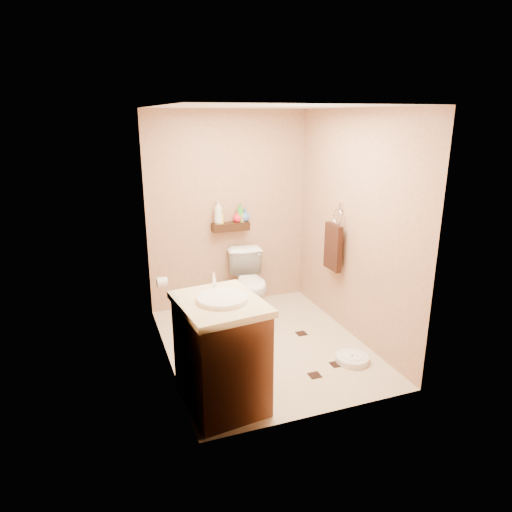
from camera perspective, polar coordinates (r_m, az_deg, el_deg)
name	(u,v)px	position (r m, az deg, el deg)	size (l,w,h in m)	color
ground	(264,345)	(4.92, 1.06, -11.02)	(2.50, 2.50, 0.00)	beige
wall_back	(228,211)	(5.63, -3.47, 5.64)	(2.00, 0.04, 2.40)	tan
wall_front	(326,275)	(3.39, 8.78, -2.42)	(2.00, 0.04, 2.40)	tan
wall_left	(163,245)	(4.23, -11.59, 1.40)	(0.04, 2.50, 2.40)	tan
wall_right	(354,227)	(4.92, 12.10, 3.58)	(0.04, 2.50, 2.40)	tan
ceiling	(266,107)	(4.33, 1.24, 18.17)	(2.00, 2.50, 0.02)	white
wall_shelf	(231,227)	(5.59, -3.20, 3.68)	(0.46, 0.14, 0.10)	#321A0D
floor_accents	(272,347)	(4.87, 2.02, -11.30)	(1.19, 1.35, 0.01)	black
toilet	(250,284)	(5.52, -0.75, -3.48)	(0.42, 0.74, 0.76)	white
vanity	(221,352)	(3.81, -4.39, -11.86)	(0.72, 0.84, 1.08)	brown
bathroom_scale	(352,359)	(4.70, 11.92, -12.45)	(0.40, 0.40, 0.07)	silver
toilet_brush	(199,314)	(5.27, -7.19, -7.16)	(0.11, 0.11, 0.46)	#1A6768
towel_ring	(333,245)	(5.14, 9.64, 1.39)	(0.12, 0.30, 0.76)	silver
toilet_paper	(162,282)	(5.04, -11.67, -3.21)	(0.12, 0.11, 0.12)	silver
bottle_a	(218,212)	(5.51, -4.74, 5.49)	(0.11, 0.11, 0.28)	silver
bottle_b	(221,217)	(5.53, -4.46, 4.87)	(0.07, 0.07, 0.16)	yellow
bottle_c	(238,216)	(5.59, -2.32, 4.97)	(0.11, 0.11, 0.14)	#F71D35
bottle_d	(240,212)	(5.59, -1.99, 5.47)	(0.09, 0.09, 0.24)	green
bottle_e	(242,216)	(5.61, -1.76, 5.08)	(0.07, 0.07, 0.16)	#F9B153
bottle_f	(245,215)	(5.62, -1.38, 5.14)	(0.13, 0.13, 0.16)	#4468AC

